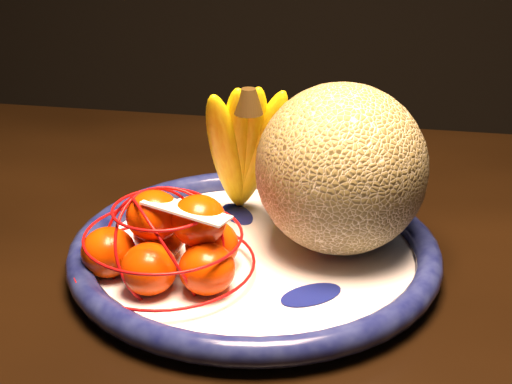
# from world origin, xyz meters

# --- Properties ---
(dining_table) EXTENTS (1.45, 0.92, 0.71)m
(dining_table) POSITION_xyz_m (0.08, 0.10, 0.63)
(dining_table) COLOR black
(dining_table) RESTS_ON ground
(fruit_bowl) EXTENTS (0.34, 0.34, 0.03)m
(fruit_bowl) POSITION_xyz_m (-0.13, 0.13, 0.72)
(fruit_bowl) COLOR white
(fruit_bowl) RESTS_ON dining_table
(cantaloupe) EXTENTS (0.15, 0.15, 0.15)m
(cantaloupe) POSITION_xyz_m (-0.06, 0.15, 0.80)
(cantaloupe) COLOR olive
(cantaloupe) RESTS_ON fruit_bowl
(banana_bunch) EXTENTS (0.10, 0.10, 0.15)m
(banana_bunch) POSITION_xyz_m (-0.15, 0.20, 0.80)
(banana_bunch) COLOR yellow
(banana_bunch) RESTS_ON fruit_bowl
(mandarin_bag) EXTENTS (0.20, 0.20, 0.10)m
(mandarin_bag) POSITION_xyz_m (-0.20, 0.08, 0.75)
(mandarin_bag) COLOR #FF3F04
(mandarin_bag) RESTS_ON fruit_bowl
(price_tag) EXTENTS (0.08, 0.05, 0.01)m
(price_tag) POSITION_xyz_m (-0.18, 0.07, 0.79)
(price_tag) COLOR white
(price_tag) RESTS_ON mandarin_bag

